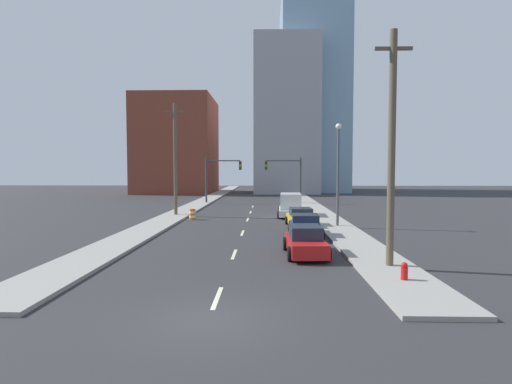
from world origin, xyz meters
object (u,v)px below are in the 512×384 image
utility_pole_left_mid (175,159)px  sedan_red (305,242)px  traffic_signal_left (217,174)px  traffic_barrel (192,214)px  utility_pole_right_near (392,148)px  street_lamp (338,167)px  traffic_signal_right (290,174)px  fire_hydrant (404,273)px  box_truck_white (291,206)px  sedan_yellow (301,218)px  sedan_blue (305,227)px

utility_pole_left_mid → sedan_red: bearing=-58.2°
traffic_signal_left → traffic_barrel: traffic_signal_left is taller
utility_pole_left_mid → traffic_barrel: size_ratio=11.12×
utility_pole_right_near → street_lamp: 12.60m
traffic_signal_left → traffic_signal_right: bearing=0.0°
fire_hydrant → box_truck_white: (-3.03, 22.15, 0.60)m
utility_pole_left_mid → sedan_red: utility_pole_left_mid is taller
traffic_signal_left → utility_pole_right_near: (11.87, -33.85, 1.39)m
sedan_red → street_lamp: bearing=69.1°
traffic_barrel → sedan_yellow: sedan_yellow is taller
traffic_signal_right → sedan_red: (-0.97, -31.13, -3.20)m
utility_pole_left_mid → street_lamp: (13.93, -7.15, -0.85)m
traffic_signal_left → traffic_barrel: 17.12m
utility_pole_left_mid → traffic_barrel: utility_pole_left_mid is taller
sedan_red → fire_hydrant: bearing=-58.9°
traffic_barrel → fire_hydrant: bearing=-58.7°
traffic_signal_right → sedan_red: size_ratio=1.35×
utility_pole_left_mid → sedan_yellow: size_ratio=2.39×
utility_pole_left_mid → sedan_blue: (11.08, -11.56, -4.73)m
street_lamp → traffic_barrel: bearing=159.3°
utility_pole_left_mid → sedan_red: 20.58m
sedan_red → box_truck_white: (0.26, 17.11, 0.32)m
traffic_signal_right → street_lamp: (2.40, -21.27, 0.67)m
traffic_signal_right → utility_pole_right_near: (2.47, -33.85, 1.39)m
fire_hydrant → utility_pole_right_near: bearing=86.3°
fire_hydrant → traffic_barrel: bearing=121.3°
utility_pole_left_mid → sedan_blue: 16.69m
street_lamp → sedan_yellow: street_lamp is taller
street_lamp → sedan_blue: size_ratio=1.82×
fire_hydrant → sedan_yellow: sedan_yellow is taller
utility_pole_right_near → traffic_barrel: size_ratio=10.87×
utility_pole_right_near → street_lamp: utility_pole_right_near is taller
traffic_barrel → sedan_red: size_ratio=0.22×
traffic_barrel → sedan_blue: 12.65m
traffic_signal_right → street_lamp: street_lamp is taller
fire_hydrant → sedan_blue: bearing=104.8°
utility_pole_right_near → box_truck_white: 20.53m
street_lamp → utility_pole_right_near: bearing=-89.7°
traffic_signal_left → utility_pole_right_near: utility_pole_right_near is taller
sedan_blue → utility_pole_right_near: bearing=-68.5°
traffic_signal_left → utility_pole_left_mid: size_ratio=0.56×
utility_pole_left_mid → box_truck_white: (10.82, 0.09, -4.39)m
sedan_yellow → traffic_signal_left: bearing=110.7°
box_truck_white → sedan_blue: bearing=-86.1°
traffic_signal_right → sedan_red: traffic_signal_right is taller
traffic_signal_right → utility_pole_left_mid: size_ratio=0.56×
street_lamp → sedan_red: bearing=-108.9°
traffic_barrel → sedan_red: 16.67m
sedan_yellow → box_truck_white: bearing=90.3°
utility_pole_left_mid → traffic_signal_right: bearing=50.8°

